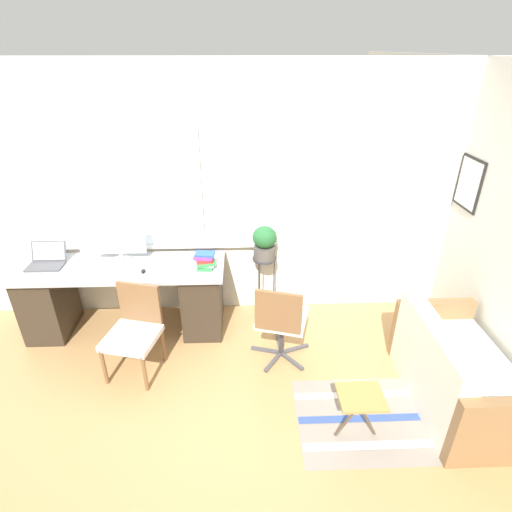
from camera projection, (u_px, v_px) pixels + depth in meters
The scene contains 16 objects.
ground_plane at pixel (225, 345), 4.18m from camera, with size 14.00×14.00×0.00m, color tan.
wall_back_with_window at pixel (221, 198), 4.21m from camera, with size 9.00×0.12×2.70m.
wall_right_with_picture at pixel (494, 222), 3.64m from camera, with size 0.08×9.00×2.70m.
desk at pixel (126, 296), 4.25m from camera, with size 2.11×0.67×0.78m.
laptop at pixel (47, 261), 4.09m from camera, with size 0.35×0.29×0.21m.
monitor at pixel (119, 242), 4.13m from camera, with size 0.53×0.16×0.38m.
keyboard at pixel (115, 271), 3.97m from camera, with size 0.40×0.13×0.02m.
mouse at pixel (143, 271), 3.96m from camera, with size 0.04×0.07×0.03m.
book_stack at pixel (205, 260), 4.02m from camera, with size 0.22×0.18×0.17m.
desk_chair_wooden at pixel (134, 329), 3.69m from camera, with size 0.55×0.56×0.85m.
office_chair_swivel at pixel (281, 320), 3.78m from camera, with size 0.60×0.61×0.89m.
couch_loveseat at pixel (456, 375), 3.41m from camera, with size 0.75×1.30×0.79m.
plant_stand at pixel (264, 265), 4.40m from camera, with size 0.26×0.26×0.73m.
potted_plant at pixel (265, 242), 4.27m from camera, with size 0.26×0.26×0.36m.
floor_rug_striped at pixel (362, 419), 3.35m from camera, with size 1.09×0.89×0.01m.
folding_stool at pixel (361, 400), 3.04m from camera, with size 0.35×0.30×0.44m.
Camera 1 is at (0.21, -3.28, 2.77)m, focal length 28.00 mm.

